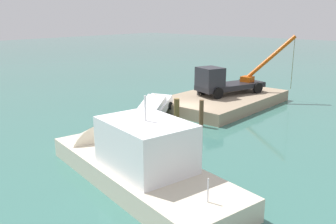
{
  "coord_description": "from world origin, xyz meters",
  "views": [
    {
      "loc": [
        22.28,
        17.88,
        8.13
      ],
      "look_at": [
        1.13,
        -0.79,
        0.59
      ],
      "focal_mm": 39.3,
      "sensor_mm": 36.0,
      "label": 1
    }
  ],
  "objects_px": {
    "salvaged_car": "(151,111)",
    "moored_yacht": "(119,161)",
    "crane_truck": "(225,81)",
    "dock_worker": "(199,85)"
  },
  "relations": [
    {
      "from": "dock_worker",
      "to": "moored_yacht",
      "type": "distance_m",
      "value": 15.43
    },
    {
      "from": "dock_worker",
      "to": "moored_yacht",
      "type": "bearing_deg",
      "value": 20.71
    },
    {
      "from": "dock_worker",
      "to": "moored_yacht",
      "type": "xyz_separation_m",
      "value": [
        14.37,
        5.43,
        -1.48
      ]
    },
    {
      "from": "crane_truck",
      "to": "moored_yacht",
      "type": "height_order",
      "value": "crane_truck"
    },
    {
      "from": "moored_yacht",
      "to": "salvaged_car",
      "type": "bearing_deg",
      "value": -146.43
    },
    {
      "from": "crane_truck",
      "to": "salvaged_car",
      "type": "xyz_separation_m",
      "value": [
        7.91,
        -1.65,
        -1.57
      ]
    },
    {
      "from": "dock_worker",
      "to": "salvaged_car",
      "type": "distance_m",
      "value": 6.38
    },
    {
      "from": "dock_worker",
      "to": "salvaged_car",
      "type": "bearing_deg",
      "value": 0.49
    },
    {
      "from": "dock_worker",
      "to": "salvaged_car",
      "type": "height_order",
      "value": "dock_worker"
    },
    {
      "from": "salvaged_car",
      "to": "moored_yacht",
      "type": "height_order",
      "value": "moored_yacht"
    }
  ]
}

